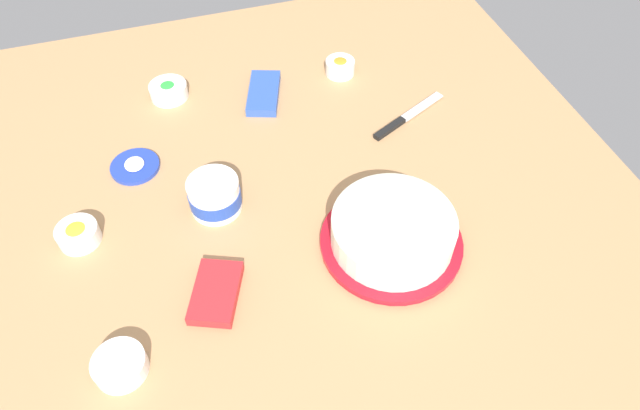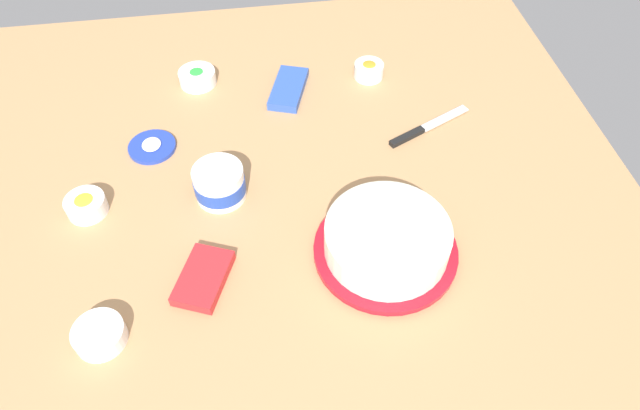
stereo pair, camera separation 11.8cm
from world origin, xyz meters
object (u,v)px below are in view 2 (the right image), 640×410
(spreading_knife, at_px, (423,129))
(frosting_tub, at_px, (219,183))
(sprinkle_bowl_orange, at_px, (369,70))
(frosted_cake, at_px, (387,240))
(sprinkle_bowl_blue, at_px, (99,335))
(sprinkle_bowl_green, at_px, (197,77))
(candy_box_upper, at_px, (289,89))
(candy_box_lower, at_px, (203,278))
(frosting_tub_lid, at_px, (152,147))
(sprinkle_bowl_yellow, at_px, (86,205))

(spreading_knife, bearing_deg, frosting_tub, -74.71)
(frosting_tub, xyz_separation_m, sprinkle_bowl_orange, (-0.36, 0.40, -0.02))
(frosted_cake, xyz_separation_m, sprinkle_bowl_blue, (0.11, -0.54, -0.02))
(frosting_tub, distance_m, sprinkle_bowl_green, 0.40)
(frosting_tub, height_order, candy_box_upper, frosting_tub)
(candy_box_lower, bearing_deg, frosting_tub_lid, -141.08)
(spreading_knife, xyz_separation_m, sprinkle_bowl_orange, (-0.23, -0.09, 0.02))
(frosting_tub_lid, bearing_deg, sprinkle_bowl_blue, -8.47)
(sprinkle_bowl_yellow, xyz_separation_m, candy_box_lower, (0.21, 0.24, -0.01))
(sprinkle_bowl_yellow, bearing_deg, candy_box_lower, 48.19)
(sprinkle_bowl_green, bearing_deg, frosted_cake, 30.96)
(frosting_tub_lid, height_order, spreading_knife, frosting_tub_lid)
(frosting_tub, bearing_deg, frosted_cake, 57.40)
(sprinkle_bowl_green, bearing_deg, frosting_tub, 6.28)
(frosted_cake, distance_m, sprinkle_bowl_orange, 0.57)
(candy_box_lower, bearing_deg, spreading_knife, 146.22)
(frosting_tub_lid, bearing_deg, sprinkle_bowl_green, 154.28)
(sprinkle_bowl_orange, relative_size, sprinkle_bowl_blue, 0.83)
(sprinkle_bowl_orange, relative_size, sprinkle_bowl_green, 0.81)
(sprinkle_bowl_orange, bearing_deg, frosting_tub_lid, -71.17)
(frosting_tub, bearing_deg, sprinkle_bowl_blue, -35.90)
(frosting_tub, height_order, sprinkle_bowl_orange, frosting_tub)
(spreading_knife, bearing_deg, frosting_tub_lid, -93.33)
(sprinkle_bowl_blue, bearing_deg, sprinkle_bowl_orange, 136.99)
(sprinkle_bowl_orange, bearing_deg, sprinkle_bowl_green, -95.13)
(frosted_cake, bearing_deg, frosting_tub_lid, -128.35)
(sprinkle_bowl_green, relative_size, candy_box_upper, 0.59)
(frosting_tub, height_order, sprinkle_bowl_green, frosting_tub)
(sprinkle_bowl_yellow, height_order, sprinkle_bowl_blue, sprinkle_bowl_yellow)
(spreading_knife, height_order, candy_box_lower, candy_box_lower)
(frosted_cake, bearing_deg, candy_box_upper, -165.94)
(sprinkle_bowl_blue, bearing_deg, frosted_cake, 101.37)
(sprinkle_bowl_green, relative_size, sprinkle_bowl_blue, 1.02)
(frosted_cake, xyz_separation_m, sprinkle_bowl_orange, (-0.56, 0.08, -0.02))
(frosted_cake, xyz_separation_m, sprinkle_bowl_yellow, (-0.20, -0.60, -0.02))
(frosted_cake, height_order, spreading_knife, frosted_cake)
(frosting_tub_lid, distance_m, sprinkle_bowl_yellow, 0.21)
(frosting_tub_lid, distance_m, sprinkle_bowl_green, 0.25)
(sprinkle_bowl_green, height_order, candy_box_upper, sprinkle_bowl_green)
(frosting_tub_lid, xyz_separation_m, candy_box_lower, (0.39, 0.11, 0.01))
(frosted_cake, bearing_deg, frosting_tub, -122.60)
(spreading_knife, relative_size, candy_box_lower, 1.66)
(sprinkle_bowl_yellow, bearing_deg, frosting_tub, 90.47)
(frosted_cake, height_order, candy_box_upper, frosted_cake)
(sprinkle_bowl_blue, relative_size, candy_box_upper, 0.58)
(frosting_tub_lid, height_order, sprinkle_bowl_yellow, sprinkle_bowl_yellow)
(frosted_cake, xyz_separation_m, frosting_tub_lid, (-0.37, -0.47, -0.04))
(sprinkle_bowl_green, bearing_deg, sprinkle_bowl_blue, -14.36)
(spreading_knife, xyz_separation_m, candy_box_lower, (0.35, -0.53, 0.01))
(sprinkle_bowl_yellow, xyz_separation_m, sprinkle_bowl_blue, (0.31, 0.06, -0.00))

